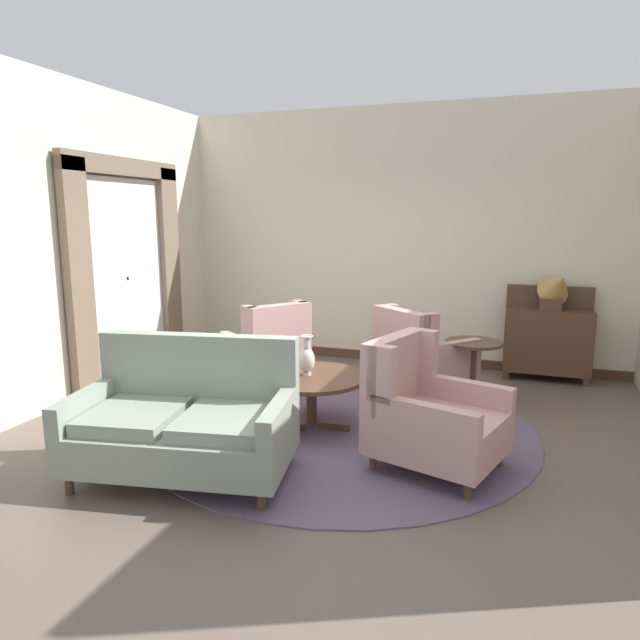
{
  "coord_description": "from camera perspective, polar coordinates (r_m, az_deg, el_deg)",
  "views": [
    {
      "loc": [
        1.42,
        -4.39,
        1.92
      ],
      "look_at": [
        -0.28,
        0.53,
        0.94
      ],
      "focal_mm": 31.37,
      "sensor_mm": 36.0,
      "label": 1
    }
  ],
  "objects": [
    {
      "name": "window_with_curtains",
      "position": [
        6.84,
        -19.05,
        5.34
      ],
      "size": [
        0.12,
        1.93,
        2.55
      ],
      "color": "silver"
    },
    {
      "name": "sideboard",
      "position": [
        7.07,
        22.18,
        -1.84
      ],
      "size": [
        0.96,
        0.34,
        1.11
      ],
      "color": "#4C3323",
      "rests_on": "ground"
    },
    {
      "name": "gramophone",
      "position": [
        6.88,
        22.99,
        3.02
      ],
      "size": [
        0.49,
        0.55,
        0.54
      ],
      "color": "#4C3323",
      "rests_on": "sideboard"
    },
    {
      "name": "baseboard_back",
      "position": [
        7.52,
        7.57,
        -3.79
      ],
      "size": [
        5.76,
        0.03,
        0.12
      ],
      "primitive_type": "cube",
      "color": "#4C3323",
      "rests_on": "ground"
    },
    {
      "name": "armchair_back_corner",
      "position": [
        5.96,
        10.17,
        -4.04
      ],
      "size": [
        1.12,
        1.13,
        0.99
      ],
      "rotation": [
        0.0,
        0.0,
        2.44
      ],
      "color": "tan",
      "rests_on": "ground"
    },
    {
      "name": "armchair_far_left",
      "position": [
        4.41,
        11.0,
        -9.46
      ],
      "size": [
        1.1,
        1.03,
        1.0
      ],
      "rotation": [
        0.0,
        0.0,
        7.55
      ],
      "color": "tan",
      "rests_on": "ground"
    },
    {
      "name": "armchair_near_sideboard",
      "position": [
        6.16,
        -5.27,
        -3.37
      ],
      "size": [
        1.06,
        1.04,
        1.0
      ],
      "rotation": [
        0.0,
        0.0,
        4.1
      ],
      "color": "tan",
      "rests_on": "ground"
    },
    {
      "name": "area_rug",
      "position": [
        5.26,
        2.07,
        -10.7
      ],
      "size": [
        3.52,
        3.52,
        0.01
      ],
      "primitive_type": "cylinder",
      "color": "#5B4C60",
      "rests_on": "ground"
    },
    {
      "name": "side_table",
      "position": [
        5.97,
        15.33,
        -4.5
      ],
      "size": [
        0.58,
        0.58,
        0.66
      ],
      "color": "#4C3323",
      "rests_on": "ground"
    },
    {
      "name": "wall_left",
      "position": [
        6.78,
        -20.56,
        7.59
      ],
      "size": [
        0.08,
        3.93,
        3.28
      ],
      "primitive_type": "cube",
      "color": "beige",
      "rests_on": "ground"
    },
    {
      "name": "settee",
      "position": [
        4.33,
        -13.59,
        -10.12
      ],
      "size": [
        1.71,
        1.14,
        1.01
      ],
      "rotation": [
        0.0,
        0.0,
        0.17
      ],
      "color": "gray",
      "rests_on": "ground"
    },
    {
      "name": "wall_back",
      "position": [
        7.34,
        7.95,
        8.34
      ],
      "size": [
        5.92,
        0.08,
        3.28
      ],
      "primitive_type": "cube",
      "color": "beige",
      "rests_on": "ground"
    },
    {
      "name": "porcelain_vase",
      "position": [
        5.04,
        -1.36,
        -3.92
      ],
      "size": [
        0.15,
        0.15,
        0.37
      ],
      "color": "beige",
      "rests_on": "coffee_table"
    },
    {
      "name": "ground",
      "position": [
        5.0,
        1.04,
        -11.96
      ],
      "size": [
        8.07,
        8.07,
        0.0
      ],
      "primitive_type": "plane",
      "color": "brown"
    },
    {
      "name": "coffee_table",
      "position": [
        5.09,
        -0.88,
        -6.49
      ],
      "size": [
        1.0,
        1.0,
        0.5
      ],
      "color": "#4C3323",
      "rests_on": "ground"
    }
  ]
}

